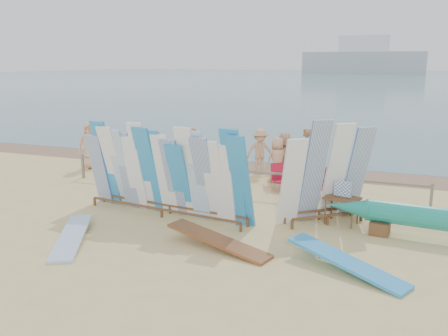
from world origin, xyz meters
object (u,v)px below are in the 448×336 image
at_px(beachgoer_3, 260,151).
at_px(main_surfboard_rack, 165,175).
at_px(flat_board_a, 72,241).
at_px(stroller, 317,185).
at_px(beachgoer_1, 192,152).
at_px(beach_chair_left, 231,180).
at_px(beachgoer_6, 277,160).
at_px(flat_board_d, 346,272).
at_px(beachgoer_7, 305,152).
at_px(beachgoer_4, 234,153).
at_px(beachgoer_11, 137,143).
at_px(flat_board_c, 218,248).
at_px(beachgoer_2, 156,154).
at_px(side_surfboard_rack, 326,176).
at_px(vendor_table, 342,210).
at_px(beachgoer_5, 284,156).
at_px(beach_chair_right, 281,182).
at_px(beachgoer_0, 89,146).

bearing_deg(beachgoer_3, main_surfboard_rack, -126.62).
distance_m(flat_board_a, stroller, 7.78).
bearing_deg(beachgoer_1, beach_chair_left, 117.00).
bearing_deg(beachgoer_6, beachgoer_3, -88.74).
bearing_deg(flat_board_d, flat_board_a, 121.45).
distance_m(beachgoer_1, beachgoer_7, 4.34).
bearing_deg(beachgoer_4, beachgoer_11, 21.17).
height_order(flat_board_c, beachgoer_2, beachgoer_2).
bearing_deg(main_surfboard_rack, stroller, 50.26).
relative_size(flat_board_c, beachgoer_7, 1.50).
bearing_deg(side_surfboard_rack, beachgoer_7, 67.42).
bearing_deg(side_surfboard_rack, vendor_table, -35.40).
bearing_deg(flat_board_a, side_surfboard_rack, 5.97).
bearing_deg(beachgoer_2, beachgoer_5, 79.93).
bearing_deg(beachgoer_4, beachgoer_3, -96.92).
bearing_deg(beachgoer_11, beach_chair_right, -177.46).
bearing_deg(beachgoer_2, beachgoer_4, 84.04).
height_order(flat_board_a, beachgoer_11, beachgoer_11).
bearing_deg(beachgoer_6, vendor_table, 85.39).
bearing_deg(beachgoer_6, beachgoer_0, -36.73).
bearing_deg(beachgoer_5, flat_board_d, 147.49).
xyz_separation_m(flat_board_d, flat_board_c, (-2.95, 0.21, 0.00)).
xyz_separation_m(beach_chair_right, beachgoer_7, (0.30, 2.47, 0.64)).
height_order(main_surfboard_rack, beachgoer_4, main_surfboard_rack).
bearing_deg(beachgoer_7, flat_board_d, 1.94).
xyz_separation_m(beach_chair_left, beachgoer_4, (-0.38, 1.32, 0.70)).
distance_m(flat_board_d, beach_chair_left, 7.30).
bearing_deg(flat_board_d, beachgoer_3, 54.18).
height_order(flat_board_a, beachgoer_4, beachgoer_4).
xyz_separation_m(main_surfboard_rack, beachgoer_7, (2.65, 6.34, -0.29)).
height_order(vendor_table, beachgoer_5, beachgoer_5).
distance_m(beach_chair_left, beachgoer_0, 6.44).
xyz_separation_m(beach_chair_right, beachgoer_1, (-3.67, 0.72, 0.67)).
bearing_deg(flat_board_c, beachgoer_1, 44.54).
bearing_deg(beachgoer_2, beachgoer_11, -157.25).
relative_size(beach_chair_right, beachgoer_3, 0.51).
distance_m(beach_chair_left, beachgoer_3, 2.38).
height_order(side_surfboard_rack, flat_board_d, side_surfboard_rack).
height_order(flat_board_c, beachgoer_3, beachgoer_3).
bearing_deg(beachgoer_11, main_surfboard_rack, 146.34).
relative_size(beachgoer_11, beachgoer_6, 1.07).
height_order(beach_chair_right, beachgoer_11, beachgoer_11).
relative_size(beach_chair_left, beachgoer_2, 0.45).
bearing_deg(beachgoer_2, beach_chair_right, 63.27).
bearing_deg(flat_board_c, flat_board_a, 118.50).
distance_m(beachgoer_4, beachgoer_7, 2.78).
distance_m(beachgoer_4, beachgoer_0, 6.02).
relative_size(side_surfboard_rack, beachgoer_2, 1.65).
relative_size(flat_board_d, beach_chair_left, 3.44).
bearing_deg(beachgoer_1, beachgoer_5, 153.41).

